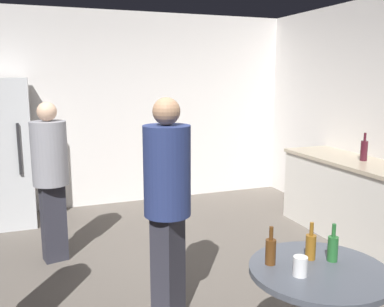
{
  "coord_description": "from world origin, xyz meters",
  "views": [
    {
      "loc": [
        -1.03,
        -3.3,
        1.82
      ],
      "look_at": [
        0.36,
        0.39,
        1.09
      ],
      "focal_mm": 39.28,
      "sensor_mm": 36.0,
      "label": 1
    }
  ],
  "objects_px": {
    "beer_bottle_amber": "(311,246)",
    "plastic_cup_white": "(300,266)",
    "beer_bottle_green": "(333,248)",
    "person_in_navy_shirt": "(167,194)",
    "refrigerator": "(2,153)",
    "foreground_table": "(318,285)",
    "person_in_gray_shirt": "(50,170)",
    "beer_bottle_brown": "(271,251)",
    "wine_bottle_on_counter": "(364,150)"
  },
  "relations": [
    {
      "from": "beer_bottle_amber",
      "to": "beer_bottle_brown",
      "type": "xyz_separation_m",
      "value": [
        -0.26,
        0.02,
        0.0
      ]
    },
    {
      "from": "wine_bottle_on_counter",
      "to": "plastic_cup_white",
      "type": "xyz_separation_m",
      "value": [
        -2.05,
        -1.78,
        -0.23
      ]
    },
    {
      "from": "beer_bottle_green",
      "to": "plastic_cup_white",
      "type": "distance_m",
      "value": 0.31
    },
    {
      "from": "beer_bottle_amber",
      "to": "plastic_cup_white",
      "type": "height_order",
      "value": "beer_bottle_amber"
    },
    {
      "from": "foreground_table",
      "to": "refrigerator",
      "type": "bearing_deg",
      "value": 117.13
    },
    {
      "from": "beer_bottle_green",
      "to": "person_in_gray_shirt",
      "type": "height_order",
      "value": "person_in_gray_shirt"
    },
    {
      "from": "plastic_cup_white",
      "to": "person_in_gray_shirt",
      "type": "xyz_separation_m",
      "value": [
        -1.21,
        2.39,
        0.13
      ]
    },
    {
      "from": "plastic_cup_white",
      "to": "beer_bottle_brown",
      "type": "bearing_deg",
      "value": 112.97
    },
    {
      "from": "refrigerator",
      "to": "person_in_navy_shirt",
      "type": "relative_size",
      "value": 1.07
    },
    {
      "from": "wine_bottle_on_counter",
      "to": "plastic_cup_white",
      "type": "relative_size",
      "value": 2.82
    },
    {
      "from": "wine_bottle_on_counter",
      "to": "person_in_gray_shirt",
      "type": "bearing_deg",
      "value": 169.4
    },
    {
      "from": "beer_bottle_amber",
      "to": "person_in_navy_shirt",
      "type": "xyz_separation_m",
      "value": [
        -0.64,
        0.83,
        0.16
      ]
    },
    {
      "from": "beer_bottle_green",
      "to": "beer_bottle_amber",
      "type": "bearing_deg",
      "value": 147.63
    },
    {
      "from": "beer_bottle_brown",
      "to": "beer_bottle_green",
      "type": "distance_m",
      "value": 0.38
    },
    {
      "from": "beer_bottle_brown",
      "to": "person_in_navy_shirt",
      "type": "height_order",
      "value": "person_in_navy_shirt"
    },
    {
      "from": "person_in_gray_shirt",
      "to": "wine_bottle_on_counter",
      "type": "bearing_deg",
      "value": 67.23
    },
    {
      "from": "foreground_table",
      "to": "beer_bottle_amber",
      "type": "distance_m",
      "value": 0.23
    },
    {
      "from": "beer_bottle_brown",
      "to": "beer_bottle_green",
      "type": "height_order",
      "value": "same"
    },
    {
      "from": "beer_bottle_amber",
      "to": "refrigerator",
      "type": "bearing_deg",
      "value": 118.29
    },
    {
      "from": "beer_bottle_amber",
      "to": "wine_bottle_on_counter",
      "type": "bearing_deg",
      "value": 40.89
    },
    {
      "from": "foreground_table",
      "to": "person_in_gray_shirt",
      "type": "height_order",
      "value": "person_in_gray_shirt"
    },
    {
      "from": "wine_bottle_on_counter",
      "to": "person_in_navy_shirt",
      "type": "relative_size",
      "value": 0.19
    },
    {
      "from": "beer_bottle_amber",
      "to": "beer_bottle_brown",
      "type": "relative_size",
      "value": 1.0
    },
    {
      "from": "refrigerator",
      "to": "person_in_gray_shirt",
      "type": "xyz_separation_m",
      "value": [
        0.51,
        -1.31,
        0.02
      ]
    },
    {
      "from": "foreground_table",
      "to": "beer_bottle_green",
      "type": "height_order",
      "value": "beer_bottle_green"
    },
    {
      "from": "beer_bottle_brown",
      "to": "beer_bottle_amber",
      "type": "bearing_deg",
      "value": -4.99
    },
    {
      "from": "beer_bottle_brown",
      "to": "person_in_navy_shirt",
      "type": "xyz_separation_m",
      "value": [
        -0.38,
        0.81,
        0.16
      ]
    },
    {
      "from": "person_in_navy_shirt",
      "to": "beer_bottle_brown",
      "type": "bearing_deg",
      "value": -13.45
    },
    {
      "from": "foreground_table",
      "to": "wine_bottle_on_counter",
      "type": "bearing_deg",
      "value": 42.57
    },
    {
      "from": "foreground_table",
      "to": "plastic_cup_white",
      "type": "xyz_separation_m",
      "value": [
        -0.16,
        -0.04,
        0.16
      ]
    },
    {
      "from": "refrigerator",
      "to": "wine_bottle_on_counter",
      "type": "height_order",
      "value": "refrigerator"
    },
    {
      "from": "wine_bottle_on_counter",
      "to": "beer_bottle_amber",
      "type": "xyz_separation_m",
      "value": [
        -1.87,
        -1.62,
        -0.2
      ]
    },
    {
      "from": "foreground_table",
      "to": "beer_bottle_amber",
      "type": "bearing_deg",
      "value": 77.25
    },
    {
      "from": "beer_bottle_amber",
      "to": "plastic_cup_white",
      "type": "distance_m",
      "value": 0.25
    },
    {
      "from": "wine_bottle_on_counter",
      "to": "refrigerator",
      "type": "bearing_deg",
      "value": 153.06
    },
    {
      "from": "beer_bottle_green",
      "to": "person_in_gray_shirt",
      "type": "bearing_deg",
      "value": 123.09
    },
    {
      "from": "person_in_navy_shirt",
      "to": "beer_bottle_green",
      "type": "bearing_deg",
      "value": 1.23
    },
    {
      "from": "wine_bottle_on_counter",
      "to": "person_in_navy_shirt",
      "type": "distance_m",
      "value": 2.63
    },
    {
      "from": "beer_bottle_amber",
      "to": "person_in_navy_shirt",
      "type": "relative_size",
      "value": 0.14
    },
    {
      "from": "beer_bottle_amber",
      "to": "person_in_navy_shirt",
      "type": "distance_m",
      "value": 1.06
    },
    {
      "from": "refrigerator",
      "to": "beer_bottle_brown",
      "type": "bearing_deg",
      "value": -64.96
    },
    {
      "from": "beer_bottle_amber",
      "to": "person_in_gray_shirt",
      "type": "distance_m",
      "value": 2.63
    },
    {
      "from": "beer_bottle_brown",
      "to": "plastic_cup_white",
      "type": "relative_size",
      "value": 2.09
    },
    {
      "from": "person_in_gray_shirt",
      "to": "beer_bottle_brown",
      "type": "bearing_deg",
      "value": 14.91
    },
    {
      "from": "beer_bottle_brown",
      "to": "plastic_cup_white",
      "type": "height_order",
      "value": "beer_bottle_brown"
    },
    {
      "from": "beer_bottle_brown",
      "to": "person_in_navy_shirt",
      "type": "relative_size",
      "value": 0.14
    },
    {
      "from": "refrigerator",
      "to": "foreground_table",
      "type": "distance_m",
      "value": 4.12
    },
    {
      "from": "foreground_table",
      "to": "plastic_cup_white",
      "type": "bearing_deg",
      "value": -166.87
    },
    {
      "from": "beer_bottle_green",
      "to": "person_in_navy_shirt",
      "type": "height_order",
      "value": "person_in_navy_shirt"
    },
    {
      "from": "refrigerator",
      "to": "plastic_cup_white",
      "type": "height_order",
      "value": "refrigerator"
    }
  ]
}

